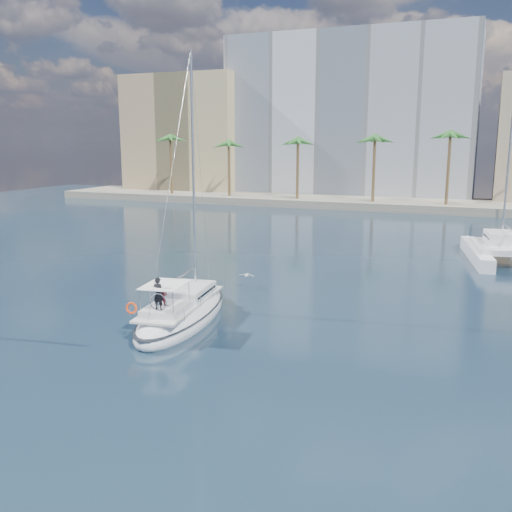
% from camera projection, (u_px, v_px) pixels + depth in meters
% --- Properties ---
extents(ground, '(160.00, 160.00, 0.00)m').
position_uv_depth(ground, '(269.00, 324.00, 32.44)').
color(ground, black).
rests_on(ground, ground).
extents(quay, '(120.00, 14.00, 1.20)m').
position_uv_depth(quay, '(408.00, 204.00, 87.78)').
color(quay, gray).
rests_on(quay, ground).
extents(building_modern, '(42.00, 16.00, 28.00)m').
position_uv_depth(building_modern, '(351.00, 119.00, 100.39)').
color(building_modern, silver).
rests_on(building_modern, ground).
extents(building_tan_left, '(22.00, 14.00, 22.00)m').
position_uv_depth(building_tan_left, '(190.00, 136.00, 108.32)').
color(building_tan_left, tan).
rests_on(building_tan_left, ground).
extents(palm_left, '(3.60, 3.60, 12.30)m').
position_uv_depth(palm_left, '(199.00, 140.00, 94.63)').
color(palm_left, brown).
rests_on(palm_left, ground).
extents(palm_centre, '(3.60, 3.60, 12.30)m').
position_uv_depth(palm_centre, '(408.00, 140.00, 82.20)').
color(palm_centre, brown).
rests_on(palm_centre, ground).
extents(main_sloop, '(4.81, 11.16, 16.05)m').
position_uv_depth(main_sloop, '(182.00, 313.00, 32.85)').
color(main_sloop, white).
rests_on(main_sloop, ground).
extents(catamaran, '(7.77, 12.61, 17.23)m').
position_uv_depth(catamaran, '(506.00, 248.00, 49.23)').
color(catamaran, white).
rests_on(catamaran, ground).
extents(seagull, '(1.16, 0.50, 0.21)m').
position_uv_depth(seagull, '(247.00, 275.00, 40.25)').
color(seagull, silver).
rests_on(seagull, ground).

